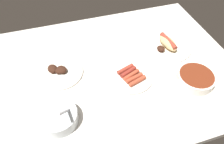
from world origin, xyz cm
name	(u,v)px	position (x,y,z in cm)	size (l,w,h in cm)	color
ground_plane	(114,70)	(0.00, 0.00, -1.50)	(120.00, 90.00, 3.00)	silver
plate_grilled_meat	(60,72)	(-25.92, 4.51, 1.04)	(21.24, 21.24, 3.90)	white
bowl_coleslaw	(58,117)	(-29.48, -20.82, 3.01)	(15.19, 15.19, 15.09)	silver
plate_sausages	(131,76)	(5.58, -8.10, 0.96)	(20.22, 20.22, 3.02)	white
plate_hotdog_assembled	(167,45)	(31.49, 6.20, 1.70)	(25.27, 25.27, 5.61)	white
bowl_chili	(196,78)	(32.79, -18.87, 2.52)	(17.06, 17.06, 4.57)	white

